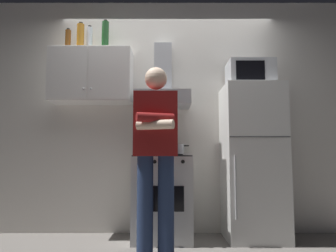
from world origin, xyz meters
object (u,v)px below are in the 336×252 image
(microwave, at_px, (251,75))
(bottle_wine_green, at_px, (106,36))
(person_standing, at_px, (156,150))
(cooking_pot, at_px, (176,149))
(bottle_liquor_amber, at_px, (81,37))
(upper_cabinet, at_px, (92,76))
(range_hood, at_px, (164,90))
(bottle_vodka_clear, at_px, (90,39))
(refrigerator, at_px, (253,161))
(bottle_beer_brown, at_px, (69,40))
(stove_oven, at_px, (163,197))

(microwave, relative_size, bottle_wine_green, 1.33)
(person_standing, height_order, cooking_pot, person_standing)
(bottle_liquor_amber, bearing_deg, bottle_wine_green, 3.74)
(upper_cabinet, height_order, bottle_wine_green, bottle_wine_green)
(range_hood, distance_m, microwave, 0.97)
(bottle_wine_green, xyz_separation_m, bottle_vodka_clear, (-0.18, 0.02, -0.03))
(person_standing, height_order, bottle_liquor_amber, bottle_liquor_amber)
(refrigerator, height_order, bottle_beer_brown, bottle_beer_brown)
(bottle_beer_brown, bearing_deg, upper_cabinet, -1.40)
(refrigerator, height_order, bottle_wine_green, bottle_wine_green)
(bottle_wine_green, bearing_deg, bottle_liquor_amber, -176.26)
(person_standing, bearing_deg, refrigerator, 31.23)
(refrigerator, bearing_deg, bottle_beer_brown, 176.30)
(upper_cabinet, bearing_deg, refrigerator, -4.07)
(microwave, height_order, bottle_liquor_amber, bottle_liquor_amber)
(stove_oven, xyz_separation_m, bottle_beer_brown, (-1.08, 0.13, 1.74))
(range_hood, relative_size, bottle_liquor_amber, 2.32)
(person_standing, height_order, bottle_vodka_clear, bottle_vodka_clear)
(refrigerator, bearing_deg, bottle_vodka_clear, 175.06)
(stove_oven, bearing_deg, refrigerator, 0.04)
(stove_oven, xyz_separation_m, bottle_liquor_amber, (-0.94, 0.12, 1.77))
(range_hood, xyz_separation_m, bottle_wine_green, (-0.66, 0.01, 0.63))
(bottle_wine_green, bearing_deg, stove_oven, -11.78)
(stove_oven, distance_m, person_standing, 0.77)
(person_standing, height_order, bottle_wine_green, bottle_wine_green)
(bottle_vodka_clear, bearing_deg, microwave, -4.35)
(stove_oven, xyz_separation_m, bottle_wine_green, (-0.66, 0.14, 1.79))
(range_hood, distance_m, refrigerator, 1.25)
(microwave, xyz_separation_m, bottle_vodka_clear, (-1.79, 0.14, 0.45))
(refrigerator, xyz_separation_m, bottle_vodka_clear, (-1.79, 0.15, 1.39))
(bottle_liquor_amber, bearing_deg, range_hood, 0.46)
(bottle_beer_brown, bearing_deg, bottle_vodka_clear, 5.61)
(upper_cabinet, xyz_separation_m, person_standing, (0.75, -0.73, -0.85))
(refrigerator, relative_size, cooking_pot, 5.63)
(refrigerator, xyz_separation_m, bottle_beer_brown, (-2.03, 0.13, 1.37))
(refrigerator, relative_size, bottle_beer_brown, 6.21)
(bottle_wine_green, bearing_deg, bottle_beer_brown, -179.31)
(stove_oven, height_order, cooking_pot, cooking_pot)
(upper_cabinet, distance_m, bottle_vodka_clear, 0.45)
(bottle_wine_green, bearing_deg, refrigerator, -4.85)
(microwave, bearing_deg, stove_oven, -178.85)
(bottle_liquor_amber, bearing_deg, microwave, -3.04)
(person_standing, distance_m, bottle_beer_brown, 1.80)
(bottle_vodka_clear, distance_m, bottle_liquor_amber, 0.10)
(range_hood, relative_size, bottle_vodka_clear, 2.50)
(stove_oven, distance_m, range_hood, 1.17)
(range_hood, height_order, person_standing, range_hood)
(bottle_beer_brown, bearing_deg, refrigerator, -3.70)
(upper_cabinet, height_order, bottle_liquor_amber, bottle_liquor_amber)
(microwave, height_order, cooking_pot, microwave)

